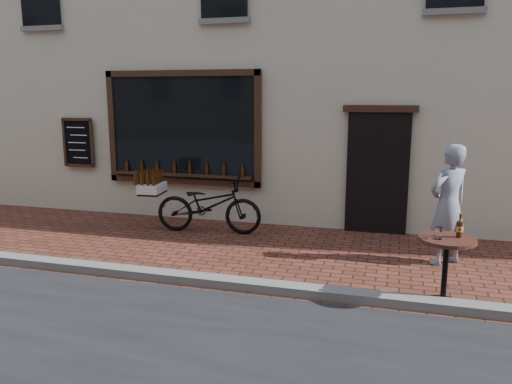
# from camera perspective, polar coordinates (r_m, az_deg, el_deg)

# --- Properties ---
(ground) EXTENTS (90.00, 90.00, 0.00)m
(ground) POSITION_cam_1_polar(r_m,az_deg,el_deg) (6.63, -5.07, -11.22)
(ground) COLOR #4C2418
(ground) RESTS_ON ground
(kerb) EXTENTS (90.00, 0.25, 0.12)m
(kerb) POSITION_cam_1_polar(r_m,az_deg,el_deg) (6.78, -4.47, -10.14)
(kerb) COLOR slate
(kerb) RESTS_ON ground
(cargo_bicycle) EXTENTS (2.35, 0.88, 1.10)m
(cargo_bicycle) POSITION_cam_1_polar(r_m,az_deg,el_deg) (9.19, -5.67, -1.42)
(cargo_bicycle) COLOR black
(cargo_bicycle) RESTS_ON ground
(bistro_table) EXTENTS (0.66, 0.66, 1.14)m
(bistro_table) POSITION_cam_1_polar(r_m,az_deg,el_deg) (6.39, 20.91, -7.02)
(bistro_table) COLOR black
(bistro_table) RESTS_ON ground
(pedestrian) EXTENTS (0.78, 0.75, 1.81)m
(pedestrian) POSITION_cam_1_polar(r_m,az_deg,el_deg) (7.90, 21.12, -1.39)
(pedestrian) COLOR gray
(pedestrian) RESTS_ON ground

